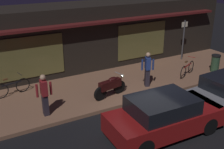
% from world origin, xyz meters
% --- Properties ---
extents(ground_plane, '(60.00, 60.00, 0.00)m').
position_xyz_m(ground_plane, '(0.00, 0.00, 0.00)').
color(ground_plane, black).
extents(sidewalk_slab, '(18.00, 4.00, 0.15)m').
position_xyz_m(sidewalk_slab, '(0.00, 3.00, 0.07)').
color(sidewalk_slab, '#8C6047').
rests_on(sidewalk_slab, ground_plane).
extents(storefront_building, '(18.00, 3.30, 3.60)m').
position_xyz_m(storefront_building, '(0.00, 6.39, 1.80)').
color(storefront_building, black).
rests_on(storefront_building, ground_plane).
extents(motorcycle, '(1.69, 0.62, 0.97)m').
position_xyz_m(motorcycle, '(-0.58, 1.92, 0.65)').
color(motorcycle, black).
rests_on(motorcycle, sidewalk_slab).
extents(bicycle_parked, '(1.63, 0.50, 0.91)m').
position_xyz_m(bicycle_parked, '(-4.33, 4.17, 0.51)').
color(bicycle_parked, black).
rests_on(bicycle_parked, sidewalk_slab).
extents(bicycle_extra, '(1.54, 0.71, 0.91)m').
position_xyz_m(bicycle_extra, '(4.11, 2.13, 0.51)').
color(bicycle_extra, black).
rests_on(bicycle_extra, sidewalk_slab).
extents(person_photographer, '(0.61, 0.39, 1.67)m').
position_xyz_m(person_photographer, '(-3.55, 1.73, 1.03)').
color(person_photographer, '#28232D').
rests_on(person_photographer, sidewalk_slab).
extents(person_bystander, '(0.60, 0.44, 1.67)m').
position_xyz_m(person_bystander, '(1.48, 2.07, 1.03)').
color(person_bystander, '#28232D').
rests_on(person_bystander, sidewalk_slab).
extents(sign_post, '(0.44, 0.09, 2.40)m').
position_xyz_m(sign_post, '(5.71, 4.28, 1.51)').
color(sign_post, '#47474C').
rests_on(sign_post, sidewalk_slab).
extents(trash_bin, '(0.48, 0.48, 0.93)m').
position_xyz_m(trash_bin, '(5.86, 1.85, 0.62)').
color(trash_bin, '#2D4C33').
rests_on(trash_bin, sidewalk_slab).
extents(parked_car_near, '(4.15, 1.89, 1.42)m').
position_xyz_m(parked_car_near, '(-0.27, -1.31, 0.70)').
color(parked_car_near, black).
rests_on(parked_car_near, ground_plane).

